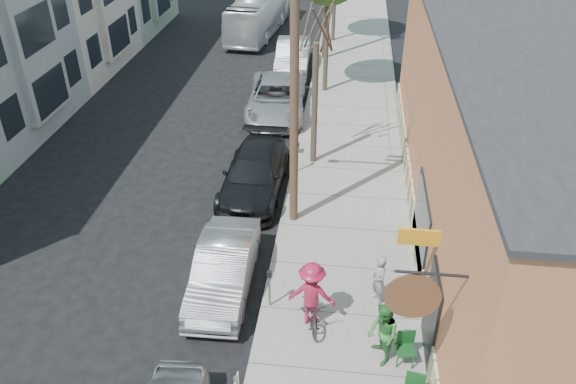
# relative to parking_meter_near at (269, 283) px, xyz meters

# --- Properties ---
(ground) EXTENTS (120.00, 120.00, 0.00)m
(ground) POSITION_rel_parking_meter_near_xyz_m (-2.25, -0.09, -0.98)
(ground) COLOR black
(sidewalk) EXTENTS (4.50, 58.00, 0.15)m
(sidewalk) POSITION_rel_parking_meter_near_xyz_m (2.00, 10.91, -0.91)
(sidewalk) COLOR gray
(sidewalk) RESTS_ON ground
(cafe_building) EXTENTS (6.60, 20.20, 6.61)m
(cafe_building) POSITION_rel_parking_meter_near_xyz_m (6.74, 4.91, 2.32)
(cafe_building) COLOR #B86E44
(cafe_building) RESTS_ON ground
(apartment_row) EXTENTS (6.30, 32.00, 9.00)m
(apartment_row) POSITION_rel_parking_meter_near_xyz_m (-14.10, 13.91, 3.52)
(apartment_row) COLOR gray
(apartment_row) RESTS_ON ground
(parking_meter_near) EXTENTS (0.14, 0.14, 1.24)m
(parking_meter_near) POSITION_rel_parking_meter_near_xyz_m (0.00, 0.00, 0.00)
(parking_meter_near) COLOR slate
(parking_meter_near) RESTS_ON sidewalk
(parking_meter_far) EXTENTS (0.14, 0.14, 1.24)m
(parking_meter_far) POSITION_rel_parking_meter_near_xyz_m (0.00, 7.52, 0.00)
(parking_meter_far) COLOR slate
(parking_meter_far) RESTS_ON sidewalk
(utility_pole_near) EXTENTS (3.57, 0.28, 10.00)m
(utility_pole_near) POSITION_rel_parking_meter_near_xyz_m (0.14, 4.29, 4.43)
(utility_pole_near) COLOR #503A28
(utility_pole_near) RESTS_ON sidewalk
(tree_bare) EXTENTS (0.24, 0.24, 4.87)m
(tree_bare) POSITION_rel_parking_meter_near_xyz_m (0.55, 8.42, 1.60)
(tree_bare) COLOR #44392C
(tree_bare) RESTS_ON sidewalk
(patio_chair_a) EXTENTS (0.58, 0.58, 0.88)m
(patio_chair_a) POSITION_rel_parking_meter_near_xyz_m (3.64, -1.60, -0.39)
(patio_chair_a) COLOR #14471D
(patio_chair_a) RESTS_ON sidewalk
(patron_grey) EXTENTS (0.55, 0.67, 1.58)m
(patron_grey) POSITION_rel_parking_meter_near_xyz_m (2.98, 0.52, -0.04)
(patron_grey) COLOR gray
(patron_grey) RESTS_ON sidewalk
(patron_green) EXTENTS (0.91, 1.03, 1.77)m
(patron_green) POSITION_rel_parking_meter_near_xyz_m (3.03, -1.58, 0.05)
(patron_green) COLOR #2F7533
(patron_green) RESTS_ON sidewalk
(cyclist) EXTENTS (1.32, 0.83, 1.95)m
(cyclist) POSITION_rel_parking_meter_near_xyz_m (1.20, -0.46, 0.14)
(cyclist) COLOR maroon
(cyclist) RESTS_ON sidewalk
(cyclist_bike) EXTENTS (1.05, 1.94, 0.97)m
(cyclist_bike) POSITION_rel_parking_meter_near_xyz_m (1.20, -0.46, -0.35)
(cyclist_bike) COLOR black
(cyclist_bike) RESTS_ON sidewalk
(car_1) EXTENTS (1.66, 4.49, 1.47)m
(car_1) POSITION_rel_parking_meter_near_xyz_m (-1.45, 0.72, -0.25)
(car_1) COLOR #A8A8B0
(car_1) RESTS_ON ground
(car_2) EXTENTS (2.25, 5.32, 1.53)m
(car_2) POSITION_rel_parking_meter_near_xyz_m (-1.45, 6.09, -0.22)
(car_2) COLOR black
(car_2) RESTS_ON ground
(car_3) EXTENTS (3.09, 5.96, 1.61)m
(car_3) POSITION_rel_parking_meter_near_xyz_m (-1.59, 13.07, -0.18)
(car_3) COLOR #A5A6AC
(car_3) RESTS_ON ground
(car_4) EXTENTS (2.00, 5.14, 1.67)m
(car_4) POSITION_rel_parking_meter_near_xyz_m (-1.45, 19.00, -0.15)
(car_4) COLOR #93979A
(car_4) RESTS_ON ground
(bus) EXTENTS (3.20, 9.88, 2.70)m
(bus) POSITION_rel_parking_meter_near_xyz_m (-4.43, 25.97, 0.37)
(bus) COLOR white
(bus) RESTS_ON ground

